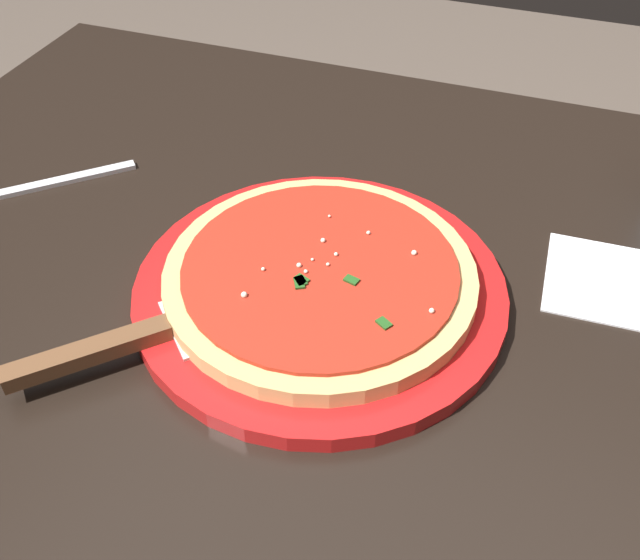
% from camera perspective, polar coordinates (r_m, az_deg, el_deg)
% --- Properties ---
extents(restaurant_table, '(1.04, 0.75, 0.74)m').
position_cam_1_polar(restaurant_table, '(0.78, 0.65, -6.29)').
color(restaurant_table, black).
rests_on(restaurant_table, ground_plane).
extents(serving_plate, '(0.32, 0.32, 0.02)m').
position_cam_1_polar(serving_plate, '(0.64, -0.00, -0.80)').
color(serving_plate, red).
rests_on(serving_plate, restaurant_table).
extents(pizza, '(0.27, 0.27, 0.02)m').
position_cam_1_polar(pizza, '(0.62, 0.00, 0.37)').
color(pizza, '#DBB26B').
rests_on(pizza, serving_plate).
extents(pizza_server, '(0.19, 0.19, 0.01)m').
position_cam_1_polar(pizza_server, '(0.60, -13.97, -4.43)').
color(pizza_server, silver).
rests_on(pizza_server, serving_plate).
extents(napkin_folded_right, '(0.14, 0.11, 0.00)m').
position_cam_1_polar(napkin_folded_right, '(0.70, 22.63, -0.35)').
color(napkin_folded_right, white).
rests_on(napkin_folded_right, restaurant_table).
extents(fork, '(0.15, 0.14, 0.00)m').
position_cam_1_polar(fork, '(0.82, -21.49, 6.82)').
color(fork, silver).
rests_on(fork, restaurant_table).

